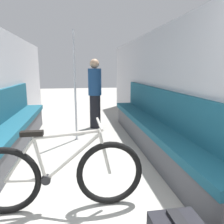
{
  "coord_description": "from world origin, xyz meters",
  "views": [
    {
      "loc": [
        -0.07,
        -0.64,
        1.36
      ],
      "look_at": [
        0.47,
        2.75,
        0.67
      ],
      "focal_mm": 35.0,
      "sensor_mm": 36.0,
      "label": 1
    }
  ],
  "objects_px": {
    "bench_seat_row_left": "(6,137)",
    "grab_pole_near": "(75,89)",
    "bench_seat_row_right": "(153,131)",
    "bicycle": "(59,175)",
    "passenger_standing": "(95,93)"
  },
  "relations": [
    {
      "from": "bicycle",
      "to": "grab_pole_near",
      "type": "height_order",
      "value": "grab_pole_near"
    },
    {
      "from": "bench_seat_row_right",
      "to": "grab_pole_near",
      "type": "bearing_deg",
      "value": 148.61
    },
    {
      "from": "bench_seat_row_right",
      "to": "grab_pole_near",
      "type": "height_order",
      "value": "grab_pole_near"
    },
    {
      "from": "grab_pole_near",
      "to": "passenger_standing",
      "type": "distance_m",
      "value": 0.94
    },
    {
      "from": "bench_seat_row_left",
      "to": "grab_pole_near",
      "type": "distance_m",
      "value": 1.46
    },
    {
      "from": "bench_seat_row_right",
      "to": "passenger_standing",
      "type": "distance_m",
      "value": 1.86
    },
    {
      "from": "passenger_standing",
      "to": "bench_seat_row_left",
      "type": "bearing_deg",
      "value": -133.99
    },
    {
      "from": "bicycle",
      "to": "grab_pole_near",
      "type": "distance_m",
      "value": 2.25
    },
    {
      "from": "grab_pole_near",
      "to": "passenger_standing",
      "type": "height_order",
      "value": "grab_pole_near"
    },
    {
      "from": "bench_seat_row_left",
      "to": "bicycle",
      "type": "xyz_separation_m",
      "value": [
        0.89,
        -1.37,
        0.01
      ]
    },
    {
      "from": "bicycle",
      "to": "passenger_standing",
      "type": "xyz_separation_m",
      "value": [
        0.59,
        2.97,
        0.46
      ]
    },
    {
      "from": "bench_seat_row_right",
      "to": "bicycle",
      "type": "bearing_deg",
      "value": -136.32
    },
    {
      "from": "bicycle",
      "to": "bench_seat_row_left",
      "type": "bearing_deg",
      "value": 142.49
    },
    {
      "from": "bench_seat_row_left",
      "to": "bench_seat_row_right",
      "type": "relative_size",
      "value": 1.0
    },
    {
      "from": "bicycle",
      "to": "bench_seat_row_right",
      "type": "bearing_deg",
      "value": 63.18
    }
  ]
}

